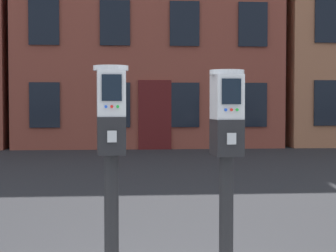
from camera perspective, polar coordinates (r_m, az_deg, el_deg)
parking_meter_near_kerb at (r=3.56m, az=-5.66°, el=-1.73°), size 0.23×0.26×1.54m
parking_meter_twin_adjacent at (r=3.62m, az=5.83°, el=-1.91°), size 0.23×0.26×1.52m
townhouse_brick_corner at (r=20.29m, az=-2.20°, el=12.27°), size 8.38×5.39×9.82m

